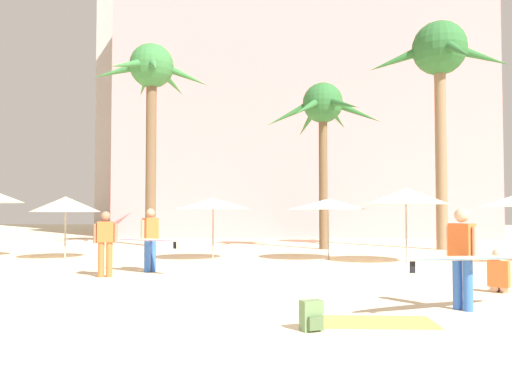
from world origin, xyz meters
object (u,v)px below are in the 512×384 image
object	(u,v)px
palm_tree_far_left	(151,80)
cafe_umbrella_3	(328,204)
palm_tree_left	(323,113)
cafe_umbrella_0	(66,204)
person_mid_center	(105,241)
palm_tree_center	(440,61)
cafe_umbrella_5	(406,196)
beach_towel	(377,322)
person_mid_left	(501,276)
cafe_umbrella_2	(213,203)
person_far_right	(149,238)
backpack	(312,316)
person_far_left	(465,256)

from	to	relation	value
palm_tree_far_left	cafe_umbrella_3	distance (m)	12.23
palm_tree_left	cafe_umbrella_0	world-z (taller)	palm_tree_left
person_mid_center	palm_tree_center	bearing A→B (deg)	116.37
cafe_umbrella_5	beach_towel	distance (m)	9.58
cafe_umbrella_5	person_mid_left	world-z (taller)	cafe_umbrella_5
cafe_umbrella_2	person_mid_center	bearing A→B (deg)	-113.10
palm_tree_center	person_mid_center	bearing A→B (deg)	-138.22
palm_tree_left	cafe_umbrella_5	bearing A→B (deg)	-69.64
cafe_umbrella_0	cafe_umbrella_2	size ratio (longest dim) A/B	0.95
palm_tree_left	person_mid_left	xyz separation A→B (m)	(2.81, -11.90, -5.76)
palm_tree_center	cafe_umbrella_2	xyz separation A→B (m)	(-9.37, -5.41, -6.41)
person_far_right	beach_towel	bearing A→B (deg)	170.68
palm_tree_far_left	person_mid_center	size ratio (longest dim) A/B	5.98
palm_tree_center	cafe_umbrella_3	xyz separation A→B (m)	(-5.39, -5.14, -6.43)
cafe_umbrella_3	person_mid_left	world-z (taller)	cafe_umbrella_3
cafe_umbrella_0	person_mid_left	distance (m)	14.03
cafe_umbrella_2	palm_tree_left	bearing A→B (deg)	51.92
cafe_umbrella_3	beach_towel	bearing A→B (deg)	-90.40
cafe_umbrella_3	person_far_right	bearing A→B (deg)	-142.10
palm_tree_left	cafe_umbrella_5	size ratio (longest dim) A/B	2.76
palm_tree_far_left	person_mid_center	xyz separation A→B (m)	(2.09, -11.78, -7.22)
cafe_umbrella_5	cafe_umbrella_2	bearing A→B (deg)	173.63
cafe_umbrella_3	person_far_right	distance (m)	6.63
backpack	palm_tree_center	bearing A→B (deg)	131.93
cafe_umbrella_3	cafe_umbrella_5	distance (m)	2.63
palm_tree_far_left	palm_tree_left	bearing A→B (deg)	-11.41
cafe_umbrella_2	beach_towel	distance (m)	10.64
cafe_umbrella_0	cafe_umbrella_2	bearing A→B (deg)	-0.78
person_far_right	cafe_umbrella_2	bearing A→B (deg)	-67.64
person_mid_center	beach_towel	bearing A→B (deg)	34.95
cafe_umbrella_0	person_mid_center	bearing A→B (deg)	-56.39
cafe_umbrella_3	cafe_umbrella_5	bearing A→B (deg)	-21.92
person_far_right	person_mid_center	bearing A→B (deg)	90.47
person_far_right	person_far_left	bearing A→B (deg)	-176.81
person_far_right	palm_tree_center	bearing A→B (deg)	-99.01
beach_towel	palm_tree_far_left	bearing A→B (deg)	115.68
backpack	person_mid_center	size ratio (longest dim) A/B	0.25
backpack	person_mid_left	world-z (taller)	person_mid_left
palm_tree_center	cafe_umbrella_2	world-z (taller)	palm_tree_center
beach_towel	person_mid_left	size ratio (longest dim) A/B	1.79
person_mid_left	backpack	bearing A→B (deg)	168.04
cafe_umbrella_5	person_far_left	xyz separation A→B (m)	(-0.89, -8.08, -1.24)
palm_tree_far_left	palm_tree_left	size ratio (longest dim) A/B	1.34
cafe_umbrella_5	person_far_right	world-z (taller)	cafe_umbrella_5
palm_tree_center	cafe_umbrella_5	distance (m)	9.20
cafe_umbrella_2	person_far_right	world-z (taller)	cafe_umbrella_2
cafe_umbrella_2	person_mid_left	size ratio (longest dim) A/B	2.68
palm_tree_far_left	person_mid_left	xyz separation A→B (m)	(11.10, -13.58, -7.81)
palm_tree_center	person_far_right	xyz separation A→B (m)	(-10.57, -9.17, -7.42)
palm_tree_left	cafe_umbrella_3	xyz separation A→B (m)	(-0.19, -5.05, -4.16)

